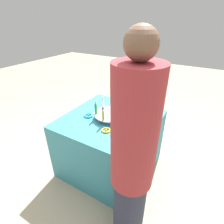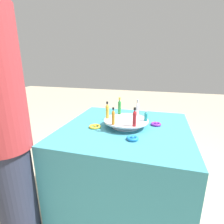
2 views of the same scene
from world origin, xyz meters
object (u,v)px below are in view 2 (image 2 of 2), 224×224
Objects in this scene: bottle_orange at (113,117)px; person_figure at (4,127)px; display_stand at (126,122)px; bottle_clear at (137,108)px; bottle_green at (120,106)px; bottle_teal at (146,116)px; ribbon_bow_gold at (95,126)px; ribbon_bow_purple at (156,124)px; bottle_red at (135,118)px; ribbon_bow_teal at (121,116)px; bottle_gold at (107,111)px; ribbon_bow_blue at (132,138)px.

person_figure is (0.57, 0.41, 0.02)m from bottle_orange.
display_stand is 0.18m from bottle_clear.
bottle_teal is at bearing 153.32° from bottle_green.
bottle_clear reaches higher than ribbon_bow_gold.
bottle_teal reaches higher than ribbon_bow_gold.
ribbon_bow_gold is at bearing 21.22° from ribbon_bow_purple.
ribbon_bow_gold is at bearing 21.22° from display_stand.
bottle_teal is at bearing -116.68° from bottle_red.
ribbon_bow_purple is 0.36m from ribbon_bow_teal.
bottle_red is 1.01× the size of bottle_clear.
bottle_clear is (-0.07, -0.14, 0.08)m from display_stand.
bottle_gold reaches higher than bottle_clear.
person_figure is (0.87, 0.64, 0.13)m from ribbon_bow_purple.
bottle_green reaches higher than display_stand.
ribbon_bow_blue reaches higher than ribbon_bow_teal.
bottle_red is at bearing -86.77° from ribbon_bow_blue.
bottle_teal is at bearing 123.32° from bottle_clear.
bottle_red is 0.08× the size of person_figure.
bottle_red is 1.06× the size of bottle_orange.
bottle_green is 0.27m from bottle_orange.
bottle_gold is 0.08× the size of person_figure.
bottle_teal is 1.06× the size of ribbon_bow_blue.
bottle_green reaches higher than ribbon_bow_teal.
bottle_teal is at bearing 137.46° from ribbon_bow_teal.
display_stand is at bearing -158.78° from ribbon_bow_gold.
bottle_clear is 1.70× the size of ribbon_bow_blue.
ribbon_bow_teal is (-0.06, -0.24, -0.11)m from bottle_gold.
display_stand is 2.60× the size of bottle_clear.
bottle_green is 1.85× the size of ribbon_bow_blue.
ribbon_bow_blue is (-0.16, 0.10, -0.11)m from bottle_orange.
person_figure is at bearing 50.94° from bottle_green.
display_stand is 4.17× the size of ribbon_bow_purple.
ribbon_bow_gold is (0.39, 0.10, -0.09)m from bottle_teal.
bottle_clear is at bearing -86.71° from ribbon_bow_blue.
bottle_clear reaches higher than display_stand.
person_figure reaches higher than display_stand.
bottle_red is at bearing -10.66° from person_figure.
bottle_red is at bearing 153.32° from bottle_gold.
bottle_orange is 0.39m from ribbon_bow_teal.
bottle_gold is (0.31, 0.02, 0.02)m from bottle_teal.
display_stand is at bearing -116.68° from bottle_orange.
bottle_gold is at bearing -56.68° from bottle_orange.
display_stand is 2.56× the size of bottle_gold.
bottle_orange is at bearing 93.29° from ribbon_bow_teal.
bottle_green is 0.34m from ribbon_bow_purple.
bottle_teal is 0.31m from bottle_gold.
bottle_orange is at bearing 123.32° from bottle_gold.
display_stand is 0.25m from ribbon_bow_purple.
bottle_clear reaches higher than ribbon_bow_purple.
bottle_clear is 1.60× the size of ribbon_bow_purple.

